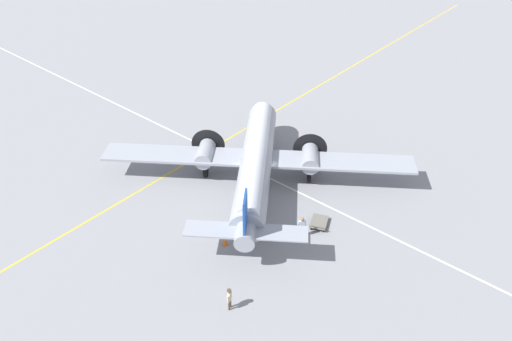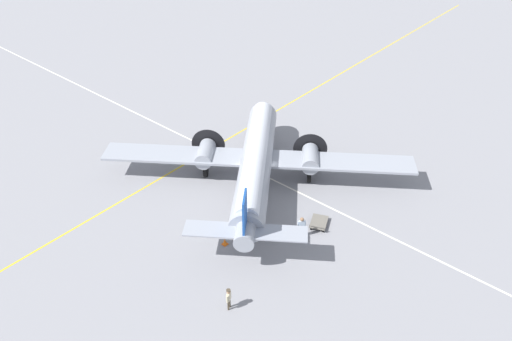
% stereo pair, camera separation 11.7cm
% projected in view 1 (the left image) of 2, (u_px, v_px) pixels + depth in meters
% --- Properties ---
extents(ground_plane, '(300.00, 300.00, 0.00)m').
position_uv_depth(ground_plane, '(256.00, 187.00, 41.17)').
color(ground_plane, gray).
extents(apron_line_eastwest, '(120.00, 0.16, 0.01)m').
position_uv_depth(apron_line_eastwest, '(197.00, 157.00, 44.82)').
color(apron_line_eastwest, gold).
rests_on(apron_line_eastwest, ground_plane).
extents(apron_line_northsouth, '(0.16, 120.00, 0.01)m').
position_uv_depth(apron_line_northsouth, '(269.00, 178.00, 42.20)').
color(apron_line_northsouth, silver).
rests_on(apron_line_northsouth, ground_plane).
extents(airliner_main, '(19.30, 22.31, 5.66)m').
position_uv_depth(airliner_main, '(256.00, 159.00, 40.08)').
color(airliner_main, '#9399A3').
rests_on(airliner_main, ground_plane).
extents(crew_foreground, '(0.53, 0.35, 1.65)m').
position_uv_depth(crew_foreground, '(229.00, 297.00, 30.24)').
color(crew_foreground, '#473D2D').
rests_on(crew_foreground, ground_plane).
extents(passenger_boarding, '(0.48, 0.44, 1.77)m').
position_uv_depth(passenger_boarding, '(302.00, 225.00, 35.59)').
color(passenger_boarding, navy).
rests_on(passenger_boarding, ground_plane).
extents(suitcase_near_door, '(0.40, 0.16, 0.61)m').
position_uv_depth(suitcase_near_door, '(275.00, 234.00, 36.02)').
color(suitcase_near_door, brown).
rests_on(suitcase_near_door, ground_plane).
extents(suitcase_upright_spare, '(0.37, 0.14, 0.65)m').
position_uv_depth(suitcase_upright_spare, '(270.00, 233.00, 36.02)').
color(suitcase_upright_spare, '#232328').
rests_on(suitcase_upright_spare, ground_plane).
extents(baggage_cart, '(2.03, 1.76, 0.56)m').
position_uv_depth(baggage_cart, '(319.00, 222.00, 37.07)').
color(baggage_cart, '#6B665B').
rests_on(baggage_cart, ground_plane).
extents(traffic_cone, '(0.39, 0.39, 0.51)m').
position_uv_depth(traffic_cone, '(225.00, 242.00, 35.39)').
color(traffic_cone, orange).
rests_on(traffic_cone, ground_plane).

